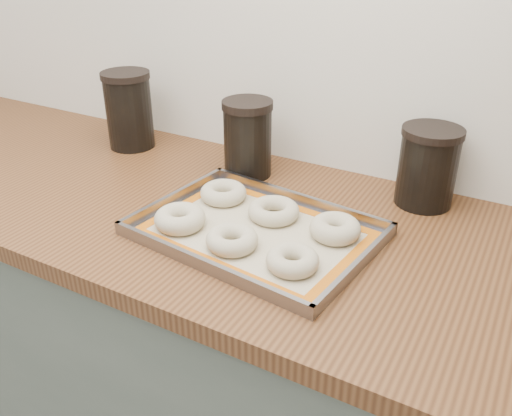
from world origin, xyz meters
The scene contains 13 objects.
cabinet centered at (0.00, 1.68, 0.43)m, with size 3.00×0.65×0.86m, color #596458.
countertop centered at (0.00, 1.68, 0.88)m, with size 3.06×0.68×0.04m, color brown.
baking_tray centered at (0.13, 1.62, 0.91)m, with size 0.49×0.38×0.03m.
baking_mat centered at (0.13, 1.62, 0.90)m, with size 0.45×0.34×0.00m.
bagel_front_left centered at (-0.02, 1.56, 0.92)m, with size 0.10×0.10×0.04m, color beige.
bagel_front_mid centered at (0.11, 1.55, 0.92)m, with size 0.10×0.10×0.03m, color beige.
bagel_front_right centered at (0.25, 1.54, 0.92)m, with size 0.10×0.10×0.03m, color beige.
bagel_back_left centered at (-0.01, 1.71, 0.92)m, with size 0.10×0.10×0.03m, color beige.
bagel_back_mid centered at (0.13, 1.69, 0.92)m, with size 0.11×0.11×0.03m, color beige.
bagel_back_right centered at (0.27, 1.68, 0.92)m, with size 0.10×0.10×0.04m, color beige.
canister_left centered at (-0.41, 1.87, 1.00)m, with size 0.13×0.13×0.21m.
canister_mid centered at (-0.03, 1.86, 0.99)m, with size 0.12×0.12×0.19m.
canister_right centered at (0.38, 1.92, 0.99)m, with size 0.13×0.13×0.18m.
Camera 1 is at (0.58, 0.80, 1.46)m, focal length 38.00 mm.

